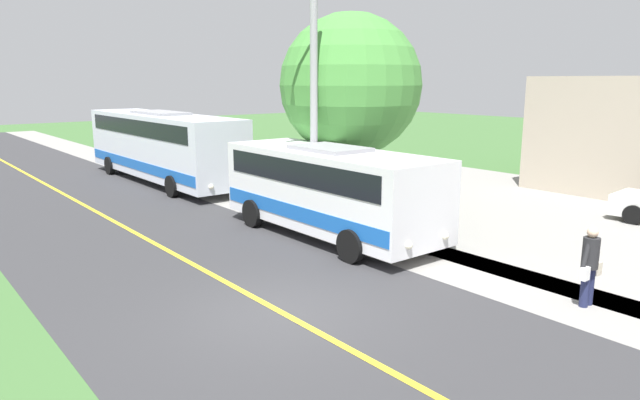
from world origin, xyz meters
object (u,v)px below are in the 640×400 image
(transit_bus_rear, at_px, (162,144))
(street_light_pole, at_px, (311,96))
(tree_curbside, at_px, (351,85))
(shuttle_bus_front, at_px, (330,187))
(pedestrian_with_bags, at_px, (590,264))

(transit_bus_rear, relative_size, street_light_pole, 1.59)
(transit_bus_rear, relative_size, tree_curbside, 1.72)
(transit_bus_rear, bearing_deg, shuttle_bus_front, 90.08)
(transit_bus_rear, height_order, street_light_pole, street_light_pole)
(pedestrian_with_bags, xyz_separation_m, tree_curbside, (-2.15, -9.96, 3.58))
(transit_bus_rear, distance_m, tree_curbside, 10.71)
(shuttle_bus_front, bearing_deg, pedestrian_with_bags, 95.10)
(transit_bus_rear, xyz_separation_m, street_light_pole, (-0.32, 10.92, 2.41))
(shuttle_bus_front, distance_m, tree_curbside, 4.70)
(pedestrian_with_bags, height_order, street_light_pole, street_light_pole)
(shuttle_bus_front, bearing_deg, street_light_pole, -102.96)
(shuttle_bus_front, distance_m, street_light_pole, 3.00)
(shuttle_bus_front, xyz_separation_m, street_light_pole, (-0.30, -1.31, 2.68))
(street_light_pole, bearing_deg, shuttle_bus_front, 77.04)
(shuttle_bus_front, distance_m, pedestrian_with_bags, 7.74)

